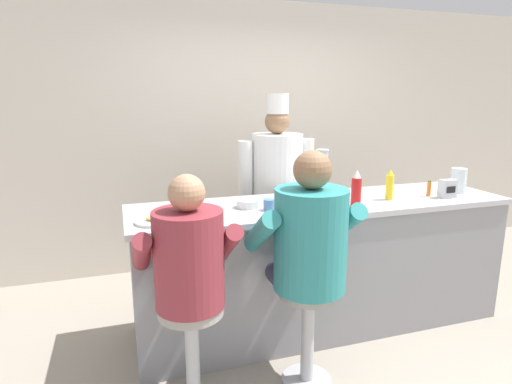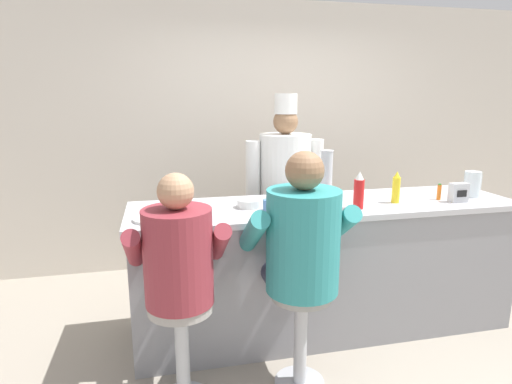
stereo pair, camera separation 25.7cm
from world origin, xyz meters
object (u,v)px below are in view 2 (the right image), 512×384
at_px(ketchup_bottle_red, 359,191).
at_px(cereal_bowl, 249,203).
at_px(coffee_mug_blue, 270,205).
at_px(mustard_bottle_yellow, 396,188).
at_px(diner_seated_maroon, 178,264).
at_px(hot_sauce_bottle_orange, 439,192).
at_px(breakfast_plate, 153,218).
at_px(cook_in_whites_near, 285,187).
at_px(diner_seated_teal, 301,247).
at_px(napkin_dispenser_chrome, 459,193).
at_px(cup_stack_steel, 326,175).
at_px(water_pitcher_clear, 472,184).

relative_size(ketchup_bottle_red, cereal_bowl, 1.59).
height_order(ketchup_bottle_red, coffee_mug_blue, ketchup_bottle_red).
xyz_separation_m(mustard_bottle_yellow, diner_seated_maroon, (-1.62, -0.50, -0.25)).
height_order(mustard_bottle_yellow, hot_sauce_bottle_orange, mustard_bottle_yellow).
distance_m(ketchup_bottle_red, breakfast_plate, 1.41).
height_order(breakfast_plate, cereal_bowl, cereal_bowl).
bearing_deg(ketchup_bottle_red, cook_in_whites_near, 107.94).
xyz_separation_m(cereal_bowl, diner_seated_teal, (0.19, -0.60, -0.13)).
height_order(hot_sauce_bottle_orange, coffee_mug_blue, hot_sauce_bottle_orange).
relative_size(napkin_dispenser_chrome, diner_seated_maroon, 0.10).
bearing_deg(cup_stack_steel, diner_seated_teal, -121.48).
xyz_separation_m(diner_seated_maroon, cook_in_whites_near, (0.99, 1.27, 0.13)).
bearing_deg(coffee_mug_blue, hot_sauce_bottle_orange, 0.84).
relative_size(water_pitcher_clear, cup_stack_steel, 0.53).
distance_m(napkin_dispenser_chrome, cook_in_whites_near, 1.39).
bearing_deg(ketchup_bottle_red, diner_seated_maroon, -162.38).
height_order(hot_sauce_bottle_orange, diner_seated_teal, diner_seated_teal).
bearing_deg(breakfast_plate, napkin_dispenser_chrome, -0.32).
xyz_separation_m(ketchup_bottle_red, hot_sauce_bottle_orange, (0.71, 0.10, -0.06)).
distance_m(mustard_bottle_yellow, napkin_dispenser_chrome, 0.48).
xyz_separation_m(cereal_bowl, napkin_dispenser_chrome, (1.56, -0.19, 0.04)).
bearing_deg(cereal_bowl, mustard_bottle_yellow, -5.40).
height_order(cereal_bowl, napkin_dispenser_chrome, napkin_dispenser_chrome).
bearing_deg(cup_stack_steel, napkin_dispenser_chrome, -18.29).
xyz_separation_m(ketchup_bottle_red, mustard_bottle_yellow, (0.34, 0.10, -0.01)).
bearing_deg(cook_in_whites_near, cup_stack_steel, -73.27).
bearing_deg(cook_in_whites_near, diner_seated_maroon, -127.99).
distance_m(cup_stack_steel, diner_seated_maroon, 1.40).
bearing_deg(water_pitcher_clear, cup_stack_steel, 171.02).
xyz_separation_m(mustard_bottle_yellow, hot_sauce_bottle_orange, (0.37, 0.01, -0.05)).
height_order(mustard_bottle_yellow, diner_seated_teal, diner_seated_teal).
xyz_separation_m(mustard_bottle_yellow, water_pitcher_clear, (0.68, 0.04, -0.01)).
bearing_deg(coffee_mug_blue, cook_in_whites_near, 66.41).
height_order(ketchup_bottle_red, cup_stack_steel, cup_stack_steel).
distance_m(mustard_bottle_yellow, breakfast_plate, 1.75).
height_order(hot_sauce_bottle_orange, cook_in_whites_near, cook_in_whites_near).
bearing_deg(coffee_mug_blue, cereal_bowl, 136.45).
relative_size(mustard_bottle_yellow, diner_seated_maroon, 0.17).
height_order(hot_sauce_bottle_orange, cereal_bowl, hot_sauce_bottle_orange).
bearing_deg(napkin_dispenser_chrome, cereal_bowl, 173.16).
xyz_separation_m(mustard_bottle_yellow, cup_stack_steel, (-0.46, 0.22, 0.08)).
distance_m(coffee_mug_blue, diner_seated_teal, 0.50).
height_order(ketchup_bottle_red, cook_in_whites_near, cook_in_whites_near).
relative_size(water_pitcher_clear, cereal_bowl, 1.21).
bearing_deg(coffee_mug_blue, diner_seated_teal, -82.10).
bearing_deg(ketchup_bottle_red, breakfast_plate, 179.01).
xyz_separation_m(water_pitcher_clear, cook_in_whites_near, (-1.31, 0.73, -0.11)).
xyz_separation_m(water_pitcher_clear, napkin_dispenser_chrome, (-0.22, -0.13, -0.03)).
relative_size(breakfast_plate, diner_seated_teal, 0.17).
height_order(coffee_mug_blue, diner_seated_teal, diner_seated_teal).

